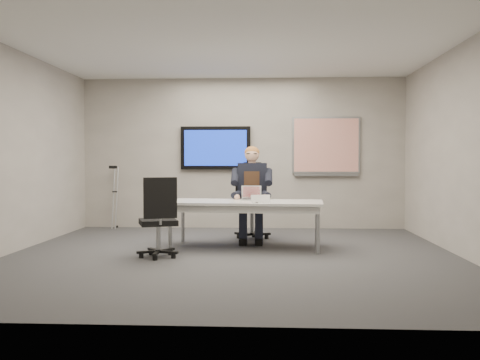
{
  "coord_description": "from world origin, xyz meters",
  "views": [
    {
      "loc": [
        0.48,
        -6.98,
        1.25
      ],
      "look_at": [
        0.07,
        0.76,
        0.98
      ],
      "focal_mm": 40.0,
      "sensor_mm": 36.0,
      "label": 1
    }
  ],
  "objects_px": {
    "laptop": "(251,196)",
    "office_chair_near": "(159,233)",
    "office_chair_far": "(251,217)",
    "seated_person": "(252,203)",
    "conference_table": "(246,206)"
  },
  "relations": [
    {
      "from": "office_chair_near",
      "to": "laptop",
      "type": "relative_size",
      "value": 3.52
    },
    {
      "from": "office_chair_near",
      "to": "office_chair_far",
      "type": "bearing_deg",
      "value": -142.26
    },
    {
      "from": "conference_table",
      "to": "office_chair_near",
      "type": "relative_size",
      "value": 2.15
    },
    {
      "from": "office_chair_far",
      "to": "seated_person",
      "type": "height_order",
      "value": "seated_person"
    },
    {
      "from": "laptop",
      "to": "seated_person",
      "type": "bearing_deg",
      "value": 90.56
    },
    {
      "from": "conference_table",
      "to": "office_chair_far",
      "type": "bearing_deg",
      "value": 91.01
    },
    {
      "from": "office_chair_far",
      "to": "seated_person",
      "type": "relative_size",
      "value": 0.77
    },
    {
      "from": "office_chair_near",
      "to": "laptop",
      "type": "height_order",
      "value": "office_chair_near"
    },
    {
      "from": "office_chair_near",
      "to": "seated_person",
      "type": "relative_size",
      "value": 0.7
    },
    {
      "from": "laptop",
      "to": "office_chair_near",
      "type": "bearing_deg",
      "value": -136.63
    },
    {
      "from": "office_chair_far",
      "to": "conference_table",
      "type": "bearing_deg",
      "value": -105.94
    },
    {
      "from": "office_chair_far",
      "to": "office_chair_near",
      "type": "xyz_separation_m",
      "value": [
        -1.15,
        -1.76,
        -0.03
      ]
    },
    {
      "from": "office_chair_near",
      "to": "seated_person",
      "type": "xyz_separation_m",
      "value": [
        1.16,
        1.49,
        0.27
      ]
    },
    {
      "from": "seated_person",
      "to": "laptop",
      "type": "bearing_deg",
      "value": -92.74
    },
    {
      "from": "office_chair_far",
      "to": "laptop",
      "type": "distance_m",
      "value": 0.75
    }
  ]
}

